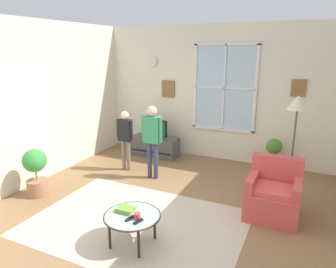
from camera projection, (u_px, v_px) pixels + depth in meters
ground_plane at (150, 223)px, 4.52m from camera, size 5.87×6.82×0.02m
back_wall at (217, 93)px, 6.89m from camera, size 5.27×0.17×2.98m
side_wall_left at (8, 108)px, 5.22m from camera, size 0.12×6.22×2.98m
area_rug at (137, 223)px, 4.50m from camera, size 3.05×2.15×0.01m
tv_stand at (155, 146)px, 7.30m from camera, size 1.11×0.45×0.46m
television at (155, 128)px, 7.18m from camera, size 0.62×0.08×0.42m
armchair at (273, 195)px, 4.64m from camera, size 0.76×0.74×0.87m
coffee_table at (132, 217)px, 3.93m from camera, size 0.74×0.74×0.42m
book_stack at (126, 209)px, 4.01m from camera, size 0.23×0.18×0.06m
cup at (137, 216)px, 3.82m from camera, size 0.08×0.08×0.08m
remote_near_books at (130, 218)px, 3.83m from camera, size 0.06×0.14×0.02m
remote_near_cup at (138, 221)px, 3.76m from camera, size 0.08×0.15×0.02m
person_black_shirt at (125, 134)px, 6.30m from camera, size 0.38×0.17×1.25m
person_green_shirt at (152, 134)px, 5.86m from camera, size 0.43×0.20×1.43m
potted_plant_by_window at (273, 156)px, 6.28m from camera, size 0.35×0.35×0.72m
potted_plant_corner at (36, 170)px, 5.25m from camera, size 0.40×0.40×0.83m
floor_lamp at (297, 114)px, 4.71m from camera, size 0.32×0.32×1.78m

